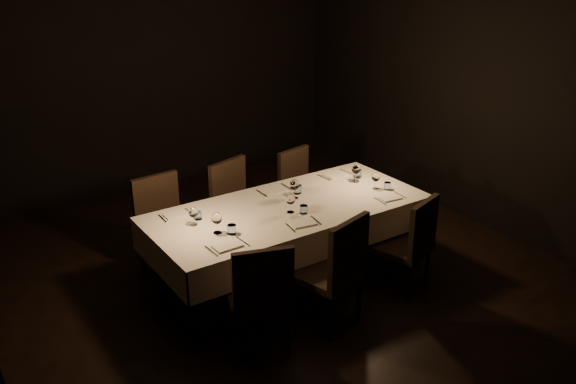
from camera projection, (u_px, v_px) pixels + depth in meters
room at (288, 127)px, 5.15m from camera, size 5.01×6.01×3.01m
dining_table at (288, 214)px, 5.47m from camera, size 2.52×1.12×0.76m
chair_near_left at (260, 294)px, 4.54m from camera, size 0.57×0.57×0.95m
place_setting_near_left at (223, 229)px, 4.85m from camera, size 0.33×0.40×0.18m
chair_near_center at (335, 267)px, 4.86m from camera, size 0.58×0.58×0.99m
place_setting_near_center at (297, 209)px, 5.22m from camera, size 0.32×0.40×0.17m
chair_near_right at (411, 241)px, 5.37m from camera, size 0.55×0.55×0.92m
place_setting_near_right at (383, 185)px, 5.73m from camera, size 0.30×0.39×0.16m
chair_far_left at (163, 222)px, 5.69m from camera, size 0.49×0.49×0.96m
place_setting_far_left at (189, 214)px, 5.13m from camera, size 0.29×0.39×0.16m
chair_far_center at (237, 204)px, 6.04m from camera, size 0.58×0.58×0.97m
place_setting_far_center at (289, 187)px, 5.66m from camera, size 0.34×0.41×0.19m
chair_far_right at (300, 186)px, 6.57m from camera, size 0.51×0.51×0.90m
place_setting_far_right at (350, 172)px, 6.03m from camera, size 0.34×0.41×0.19m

